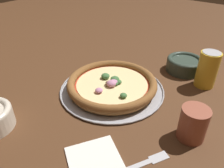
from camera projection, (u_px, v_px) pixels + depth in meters
ground_plane at (112, 90)px, 0.73m from camera, size 3.00×3.00×0.00m
pizza_tray at (112, 89)px, 0.73m from camera, size 0.34×0.34×0.01m
pizza at (112, 84)px, 0.72m from camera, size 0.30×0.30×0.04m
bowl_near at (185, 64)px, 0.83m from camera, size 0.13×0.13×0.05m
drinking_cup at (193, 124)px, 0.53m from camera, size 0.07×0.07×0.09m
napkin at (95, 159)px, 0.49m from camera, size 0.16×0.16×0.01m
fork at (139, 165)px, 0.48m from camera, size 0.16×0.10×0.00m
beverage_can at (207, 69)px, 0.72m from camera, size 0.07×0.07×0.12m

